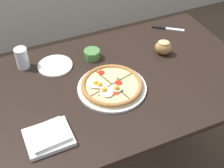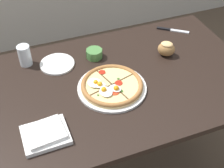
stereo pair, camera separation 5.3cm
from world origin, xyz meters
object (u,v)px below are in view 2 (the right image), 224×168
Objects in this scene: knife_main at (172,30)px; water_glass at (25,56)px; dining_table at (124,95)px; napkin_folded at (45,134)px; ramekin_bowl at (94,53)px; side_saucer at (57,64)px; pizza at (112,86)px; bread_piece_near at (166,49)px.

knife_main is 0.86m from water_glass.
dining_table is 6.93× the size of napkin_folded.
ramekin_bowl is 0.50× the size of side_saucer.
pizza is 0.62m from knife_main.
bread_piece_near is 1.03× the size of water_glass.
water_glass is (-0.43, 0.29, 0.16)m from dining_table.
ramekin_bowl is (0.00, 0.26, 0.01)m from pizza.
pizza is 0.33m from side_saucer.
knife_main is 0.72m from side_saucer.
dining_table is at bearing -38.89° from side_saucer.
napkin_folded is (-0.35, -0.43, -0.01)m from ramekin_bowl.
ramekin_bowl reaches higher than side_saucer.
side_saucer is at bearing 167.41° from bread_piece_near.
side_saucer is at bearing 141.11° from dining_table.
dining_table is 14.49× the size of ramekin_bowl.
bread_piece_near reaches higher than napkin_folded.
pizza reaches higher than side_saucer.
water_glass is (-0.71, 0.19, 0.01)m from bread_piece_near.
pizza is 3.65× the size of ramekin_bowl.
knife_main is at bearing 5.88° from side_saucer.
knife_main is at bearing 33.67° from pizza.
water_glass is (-0.86, -0.01, 0.04)m from knife_main.
pizza is 0.48m from water_glass.
napkin_folded is at bearing -112.82° from knife_main.
pizza reaches higher than knife_main.
napkin_folded is 1.14× the size of knife_main.
knife_main is 1.49× the size of water_glass.
bread_piece_near is (0.36, -0.12, 0.02)m from ramekin_bowl.
bread_piece_near is 0.25m from knife_main.
bread_piece_near is 0.73m from water_glass.
knife_main is at bearing 34.80° from dining_table.
bread_piece_near is at bearing -14.92° from water_glass.
bread_piece_near is 0.58m from side_saucer.
ramekin_bowl is 0.20m from side_saucer.
dining_table is at bearing 27.38° from pizza.
pizza is 1.99× the size of knife_main.
pizza is 0.39m from bread_piece_near.
ramekin_bowl reaches higher than knife_main.
pizza reaches higher than napkin_folded.
napkin_folded is at bearing -154.11° from pizza.
bread_piece_near reaches higher than dining_table.
dining_table is at bearing 26.18° from napkin_folded.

